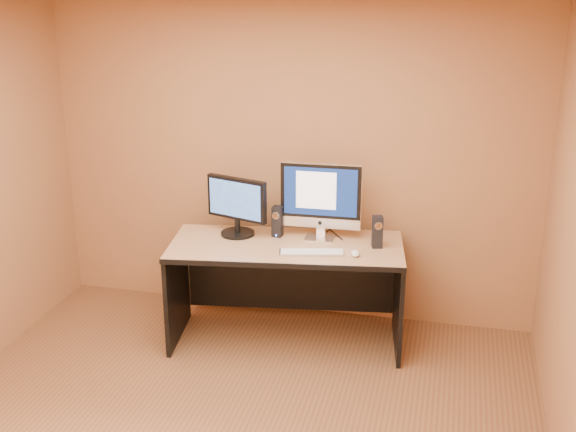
{
  "coord_description": "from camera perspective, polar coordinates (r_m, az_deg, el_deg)",
  "views": [
    {
      "loc": [
        1.29,
        -3.52,
        2.78
      ],
      "look_at": [
        0.14,
        1.31,
        1.08
      ],
      "focal_mm": 45.0,
      "sensor_mm": 36.0,
      "label": 1
    }
  ],
  "objects": [
    {
      "name": "desk",
      "position": [
        5.6,
        -0.14,
        -6.15
      ],
      "size": [
        1.85,
        1.01,
        0.81
      ],
      "primitive_type": null,
      "rotation": [
        0.0,
        0.0,
        0.14
      ],
      "color": "#AF7F57",
      "rests_on": "ground"
    },
    {
      "name": "speaker_right",
      "position": [
        5.4,
        7.07,
        -1.25
      ],
      "size": [
        0.09,
        0.1,
        0.24
      ],
      "primitive_type": null,
      "rotation": [
        0.0,
        0.0,
        0.26
      ],
      "color": "black",
      "rests_on": "desk"
    },
    {
      "name": "walls",
      "position": [
        4.03,
        -6.31,
        -2.74
      ],
      "size": [
        4.0,
        4.0,
        2.6
      ],
      "primitive_type": null,
      "color": "#92593B",
      "rests_on": "ground"
    },
    {
      "name": "speaker_left",
      "position": [
        5.58,
        -0.84,
        -0.43
      ],
      "size": [
        0.08,
        0.08,
        0.24
      ],
      "primitive_type": null,
      "rotation": [
        0.0,
        0.0,
        -0.07
      ],
      "color": "black",
      "rests_on": "desk"
    },
    {
      "name": "cable_a",
      "position": [
        5.65,
        3.82,
        -1.47
      ],
      "size": [
        0.14,
        0.21,
        0.01
      ],
      "primitive_type": "cylinder",
      "rotation": [
        1.57,
        0.0,
        0.58
      ],
      "color": "black",
      "rests_on": "desk"
    },
    {
      "name": "second_monitor",
      "position": [
        5.58,
        -4.05,
        0.74
      ],
      "size": [
        0.58,
        0.41,
        0.46
      ],
      "primitive_type": null,
      "rotation": [
        0.0,
        0.0,
        -0.3
      ],
      "color": "black",
      "rests_on": "desk"
    },
    {
      "name": "imac",
      "position": [
        5.47,
        2.55,
        1.18
      ],
      "size": [
        0.63,
        0.25,
        0.6
      ],
      "primitive_type": null,
      "rotation": [
        0.0,
        0.0,
        0.03
      ],
      "color": "silver",
      "rests_on": "desk"
    },
    {
      "name": "ceiling",
      "position": [
        3.75,
        -7.05,
        16.04
      ],
      "size": [
        4.0,
        4.0,
        0.0
      ],
      "primitive_type": "plane",
      "color": "white",
      "rests_on": "walls"
    },
    {
      "name": "cable_b",
      "position": [
        5.7,
        3.07,
        -1.26
      ],
      "size": [
        0.04,
        0.2,
        0.01
      ],
      "primitive_type": "cylinder",
      "rotation": [
        1.57,
        0.0,
        -0.17
      ],
      "color": "black",
      "rests_on": "desk"
    },
    {
      "name": "keyboard",
      "position": [
        5.28,
        1.87,
        -2.88
      ],
      "size": [
        0.49,
        0.23,
        0.02
      ],
      "primitive_type": "cube",
      "rotation": [
        0.0,
        0.0,
        0.22
      ],
      "color": "#BDBDC1",
      "rests_on": "desk"
    },
    {
      "name": "mouse",
      "position": [
        5.25,
        5.33,
        -2.94
      ],
      "size": [
        0.09,
        0.12,
        0.04
      ],
      "primitive_type": "ellipsoid",
      "rotation": [
        0.0,
        0.0,
        0.22
      ],
      "color": "silver",
      "rests_on": "desk"
    }
  ]
}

